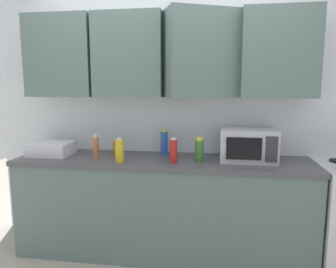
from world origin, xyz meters
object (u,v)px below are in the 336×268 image
(bottle_yellow_mustard, at_px, (120,151))
(microwave, at_px, (248,145))
(dish_rack, at_px, (51,149))
(bottle_green_oil, at_px, (199,150))
(bottle_red_sauce, at_px, (174,151))
(bottle_blue_cleaner, at_px, (164,143))
(bottle_spice_jar, at_px, (96,147))
(bottle_amber_vinegar, at_px, (117,147))

(bottle_yellow_mustard, bearing_deg, microwave, 11.54)
(dish_rack, height_order, bottle_green_oil, bottle_green_oil)
(bottle_red_sauce, bearing_deg, bottle_yellow_mustard, -174.48)
(microwave, xyz_separation_m, bottle_blue_cleaner, (-0.77, 0.13, -0.03))
(bottle_yellow_mustard, bearing_deg, bottle_green_oil, 10.07)
(bottle_blue_cleaner, bearing_deg, bottle_yellow_mustard, -133.12)
(bottle_yellow_mustard, distance_m, bottle_blue_cleaner, 0.49)
(microwave, xyz_separation_m, bottle_green_oil, (-0.42, -0.10, -0.04))
(bottle_red_sauce, bearing_deg, bottle_spice_jar, 173.84)
(dish_rack, height_order, bottle_amber_vinegar, bottle_amber_vinegar)
(bottle_red_sauce, distance_m, bottle_blue_cleaner, 0.34)
(dish_rack, xyz_separation_m, bottle_green_oil, (1.40, -0.05, 0.04))
(dish_rack, distance_m, bottle_green_oil, 1.41)
(bottle_green_oil, bearing_deg, bottle_spice_jar, 179.83)
(bottle_yellow_mustard, bearing_deg, bottle_amber_vinegar, 112.46)
(bottle_spice_jar, bearing_deg, microwave, 4.24)
(bottle_spice_jar, bearing_deg, bottle_red_sauce, -6.16)
(bottle_spice_jar, height_order, bottle_blue_cleaner, bottle_blue_cleaner)
(dish_rack, bearing_deg, bottle_spice_jar, -5.55)
(microwave, relative_size, dish_rack, 1.26)
(bottle_red_sauce, height_order, bottle_yellow_mustard, bottle_red_sauce)
(microwave, relative_size, bottle_spice_jar, 2.23)
(bottle_spice_jar, distance_m, bottle_amber_vinegar, 0.21)
(microwave, xyz_separation_m, bottle_spice_jar, (-1.36, -0.10, -0.04))
(bottle_red_sauce, bearing_deg, bottle_blue_cleaner, 113.17)
(dish_rack, bearing_deg, bottle_red_sauce, -5.92)
(bottle_green_oil, distance_m, bottle_blue_cleaner, 0.42)
(bottle_blue_cleaner, bearing_deg, bottle_spice_jar, -158.78)
(bottle_spice_jar, xyz_separation_m, bottle_blue_cleaner, (0.59, 0.23, 0.01))
(bottle_amber_vinegar, bearing_deg, bottle_red_sauce, -21.55)
(bottle_spice_jar, xyz_separation_m, bottle_yellow_mustard, (0.26, -0.12, -0.00))
(microwave, bearing_deg, bottle_green_oil, -166.11)
(bottle_spice_jar, bearing_deg, bottle_blue_cleaner, 21.22)
(bottle_amber_vinegar, xyz_separation_m, bottle_blue_cleaner, (0.44, 0.08, 0.04))
(microwave, height_order, bottle_red_sauce, microwave)
(dish_rack, bearing_deg, microwave, 1.76)
(bottle_green_oil, height_order, bottle_blue_cleaner, bottle_blue_cleaner)
(microwave, xyz_separation_m, dish_rack, (-1.82, -0.06, -0.08))
(bottle_green_oil, bearing_deg, bottle_amber_vinegar, 169.11)
(bottle_blue_cleaner, bearing_deg, bottle_red_sauce, -66.83)
(bottle_red_sauce, xyz_separation_m, bottle_spice_jar, (-0.73, 0.08, -0.00))
(dish_rack, distance_m, bottle_blue_cleaner, 1.08)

